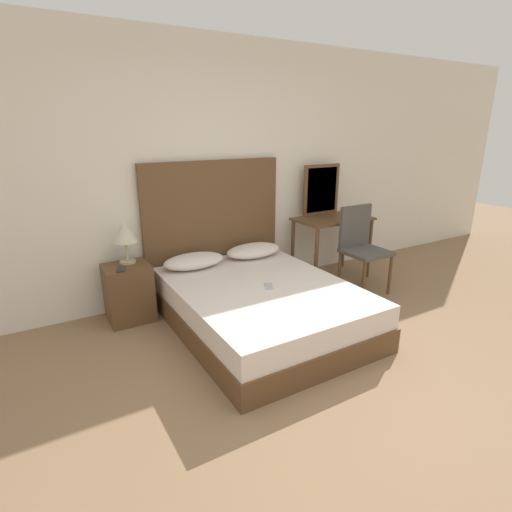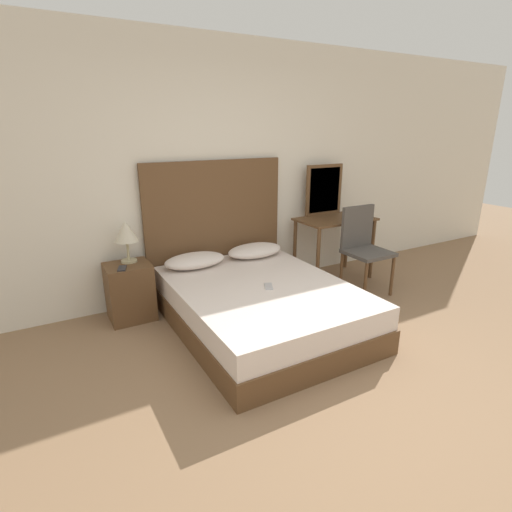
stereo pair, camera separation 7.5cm
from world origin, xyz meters
The scene contains 13 objects.
ground_plane centered at (0.00, 0.00, 0.00)m, with size 16.00×16.00×0.00m, color #8C6B4C.
wall_back centered at (0.00, 2.56, 1.35)m, with size 10.00×0.06×2.70m.
bed centered at (0.01, 1.48, 0.21)m, with size 1.50×1.97×0.43m.
headboard centered at (0.01, 2.49, 0.74)m, with size 1.58×0.05×1.48m.
pillow_left centered at (-0.35, 2.23, 0.50)m, with size 0.64×0.36×0.14m.
pillow_right centered at (0.36, 2.23, 0.50)m, with size 0.64×0.36×0.14m.
phone_on_bed centered at (0.04, 1.41, 0.43)m, with size 0.13×0.17×0.01m.
nightstand centered at (-1.02, 2.27, 0.28)m, with size 0.42×0.38×0.56m.
table_lamp centered at (-0.98, 2.34, 0.85)m, with size 0.23×0.23×0.41m.
phone_on_nightstand centered at (-1.08, 2.17, 0.56)m, with size 0.11×0.16×0.01m.
vanity_desk centered at (1.43, 2.16, 0.63)m, with size 0.92×0.54×0.76m.
vanity_mirror centered at (1.43, 2.40, 1.07)m, with size 0.53×0.03×0.61m.
chair centered at (1.45, 1.69, 0.56)m, with size 0.46×0.44×0.97m.
Camera 1 is at (-1.77, -1.42, 1.81)m, focal length 28.00 mm.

